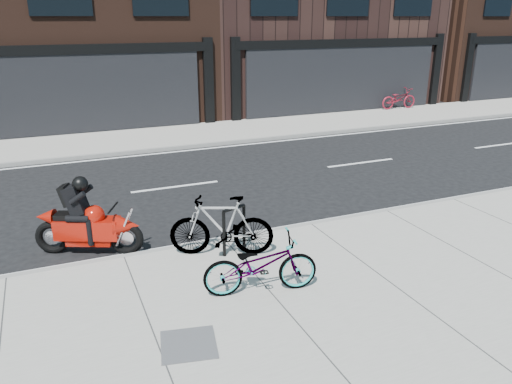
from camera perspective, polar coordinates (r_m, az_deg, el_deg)
name	(u,v)px	position (r m, az deg, el deg)	size (l,w,h in m)	color
ground	(197,212)	(11.94, -6.80, -2.27)	(120.00, 120.00, 0.00)	black
sidewalk_near	(292,321)	(7.75, 4.17, -14.48)	(60.00, 6.00, 0.13)	gray
sidewalk_far	(137,139)	(19.18, -13.49, 5.86)	(60.00, 3.50, 0.13)	gray
bike_rack	(234,226)	(9.39, -2.52, -3.87)	(0.53, 0.23, 0.93)	black
bicycle_front	(261,265)	(8.09, 0.52, -8.31)	(0.65, 1.86, 0.98)	gray
bicycle_rear	(221,226)	(9.30, -3.97, -3.88)	(0.55, 1.94, 1.17)	gray
motorcycle	(92,223)	(10.09, -18.22, -3.36)	(1.99, 1.18, 1.59)	black
bicycle_far	(399,99)	(25.61, 16.01, 10.23)	(0.65, 1.88, 0.99)	maroon
utility_grate	(189,344)	(7.20, -7.72, -16.88)	(0.75, 0.75, 0.01)	#525255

